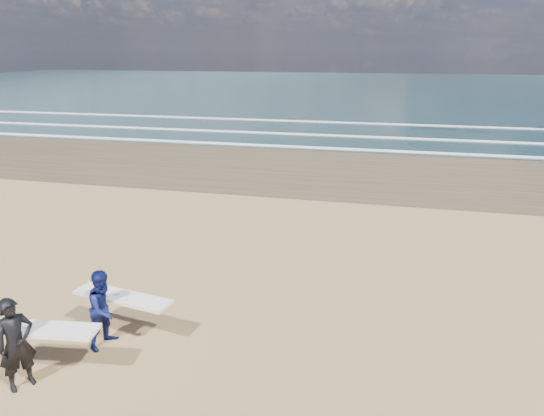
# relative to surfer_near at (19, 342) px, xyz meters

# --- Properties ---
(ocean) EXTENTS (220.00, 100.00, 0.02)m
(ocean) POSITION_rel_surfer_near_xyz_m (19.93, 72.45, -0.89)
(ocean) COLOR #172F34
(ocean) RESTS_ON ground
(surfer_near) EXTENTS (2.25, 1.14, 1.77)m
(surfer_near) POSITION_rel_surfer_near_xyz_m (0.00, 0.00, 0.00)
(surfer_near) COLOR black
(surfer_near) RESTS_ON ground
(surfer_far) EXTENTS (2.25, 1.26, 1.66)m
(surfer_far) POSITION_rel_surfer_near_xyz_m (0.78, 1.55, -0.06)
(surfer_far) COLOR #0D154D
(surfer_far) RESTS_ON ground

